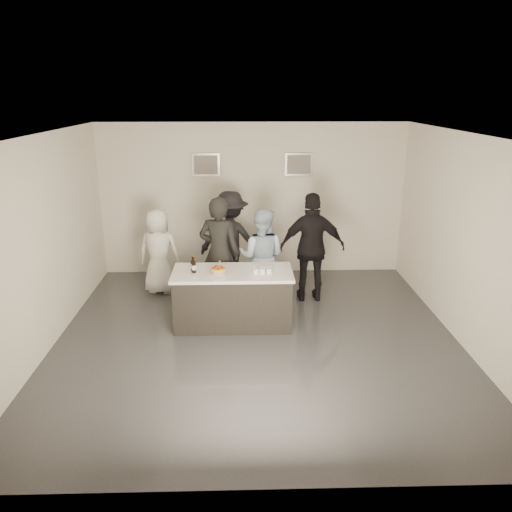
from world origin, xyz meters
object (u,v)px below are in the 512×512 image
at_px(person_main_blue, 262,257).
at_px(beer_bottle_a, 193,263).
at_px(cake, 218,271).
at_px(person_guest_right, 312,248).
at_px(person_guest_back, 231,240).
at_px(bar_counter, 233,298).
at_px(beer_bottle_b, 194,265).
at_px(person_main_black, 219,253).
at_px(person_guest_left, 159,252).

bearing_deg(person_main_blue, beer_bottle_a, 51.58).
distance_m(beer_bottle_a, person_main_blue, 1.38).
relative_size(cake, person_guest_right, 0.12).
distance_m(beer_bottle_a, person_guest_back, 1.77).
height_order(bar_counter, beer_bottle_b, beer_bottle_b).
bearing_deg(person_main_blue, beer_bottle_b, 54.55).
distance_m(beer_bottle_b, person_main_black, 0.84).
bearing_deg(person_guest_right, bar_counter, 36.55).
bearing_deg(beer_bottle_a, person_main_blue, 36.85).
relative_size(bar_counter, person_guest_back, 1.02).
bearing_deg(person_main_black, person_guest_back, -83.29).
height_order(bar_counter, person_main_black, person_main_black).
bearing_deg(person_main_blue, person_guest_right, -156.76).
relative_size(person_main_black, person_guest_left, 1.23).
relative_size(bar_counter, person_main_black, 0.96).
relative_size(cake, person_guest_left, 0.15).
bearing_deg(cake, person_guest_left, 127.48).
xyz_separation_m(cake, person_guest_right, (1.59, 1.07, 0.03)).
relative_size(person_main_black, person_main_blue, 1.14).
distance_m(beer_bottle_a, beer_bottle_b, 0.08).
height_order(beer_bottle_b, person_guest_right, person_guest_right).
height_order(beer_bottle_a, beer_bottle_b, same).
distance_m(person_main_blue, person_guest_left, 1.92).
bearing_deg(beer_bottle_a, person_main_black, 60.85).
bearing_deg(person_guest_left, bar_counter, 144.34).
distance_m(cake, person_main_black, 0.80).
distance_m(person_main_black, person_guest_left, 1.33).
distance_m(cake, beer_bottle_b, 0.39).
distance_m(bar_counter, cake, 0.54).
bearing_deg(person_main_black, cake, 107.27).
xyz_separation_m(person_guest_left, person_guest_back, (1.30, 0.30, 0.13)).
xyz_separation_m(person_guest_right, person_guest_back, (-1.43, 0.72, -0.05)).
bearing_deg(beer_bottle_a, bar_counter, -2.90).
distance_m(bar_counter, person_guest_back, 1.77).
bearing_deg(beer_bottle_a, person_guest_back, 71.88).
bearing_deg(person_guest_right, person_guest_back, -25.86).
xyz_separation_m(person_main_black, person_guest_back, (0.17, 0.99, -0.05)).
xyz_separation_m(beer_bottle_b, person_guest_right, (1.96, 1.03, -0.07)).
height_order(beer_bottle_a, person_guest_left, person_guest_left).
xyz_separation_m(cake, person_guest_back, (0.15, 1.79, -0.03)).
relative_size(beer_bottle_b, person_guest_left, 0.17).
bearing_deg(person_guest_right, person_main_black, 10.41).
bearing_deg(person_main_blue, person_main_black, 25.58).
bearing_deg(beer_bottle_b, beer_bottle_a, 107.40).
bearing_deg(person_guest_back, beer_bottle_b, 84.42).
height_order(beer_bottle_b, person_guest_left, person_guest_left).
bearing_deg(person_main_blue, bar_counter, 75.12).
height_order(person_main_blue, person_guest_back, person_guest_back).
relative_size(beer_bottle_a, person_guest_right, 0.13).
distance_m(person_guest_left, person_guest_back, 1.34).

